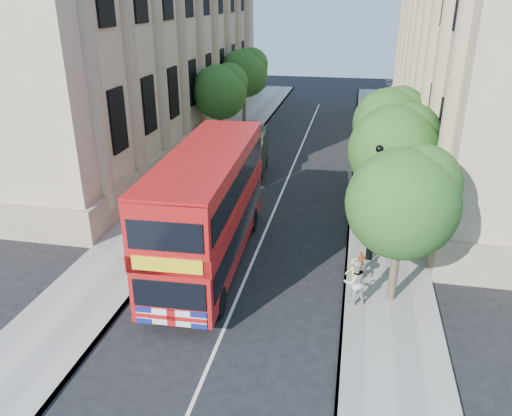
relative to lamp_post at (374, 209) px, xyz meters
The scene contains 16 objects.
ground 8.20m from the lamp_post, 129.81° to the right, with size 120.00×120.00×0.00m, color black.
pavement_right 4.75m from the lamp_post, 79.38° to the left, with size 3.50×80.00×0.12m, color gray.
pavement_left 11.73m from the lamp_post, 159.59° to the left, with size 3.50×80.00×0.12m, color gray.
building_left 26.82m from the lamp_post, 136.25° to the left, with size 12.00×38.00×18.00m, color tan.
tree_right_near 3.54m from the lamp_post, 74.15° to the right, with size 4.00×4.00×6.08m.
tree_right_mid 3.70m from the lamp_post, 74.48° to the left, with size 4.20×4.20×6.37m.
tree_right_far 9.25m from the lamp_post, 84.67° to the left, with size 4.00×4.00×6.15m.
tree_left_far 19.52m from the lamp_post, 124.35° to the left, with size 4.00×4.00×6.30m.
tree_left_back 26.51m from the lamp_post, 114.51° to the left, with size 4.20×4.20×6.65m.
lamp_post is the anchor object (origin of this frame).
double_decker_bus 6.95m from the lamp_post, 167.69° to the right, with size 3.26×10.81×4.95m.
box_van 12.64m from the lamp_post, 126.88° to the left, with size 2.34×4.99×2.78m.
police_constable 8.70m from the lamp_post, 135.20° to the right, with size 0.62×0.41×1.70m, color black.
woman_pedestrian 3.95m from the lamp_post, 99.44° to the right, with size 0.88×0.69×1.82m, color beige.
child_a 2.32m from the lamp_post, 106.12° to the right, with size 0.57×0.24×0.97m, color orange.
child_b 2.94m from the lamp_post, 105.04° to the right, with size 0.74×0.43×1.15m, color #E5E54E.
Camera 1 is at (3.95, -13.89, 10.77)m, focal length 35.00 mm.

